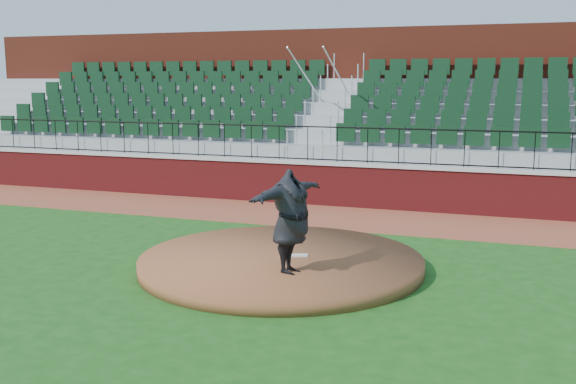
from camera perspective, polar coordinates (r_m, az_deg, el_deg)
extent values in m
plane|color=#194C15|center=(13.14, -2.21, -6.62)|extent=(90.00, 90.00, 0.00)
cube|color=brown|center=(18.12, 4.15, -2.12)|extent=(34.00, 3.20, 0.01)
cube|color=maroon|center=(19.54, 5.42, 0.49)|extent=(34.00, 0.35, 1.20)
cube|color=#B7B7B7|center=(19.45, 5.45, 2.38)|extent=(34.00, 0.45, 0.10)
cube|color=maroon|center=(24.71, 8.69, 7.32)|extent=(34.00, 0.50, 5.50)
cylinder|color=brown|center=(13.18, -0.59, -6.01)|extent=(5.53, 5.53, 0.25)
cube|color=silver|center=(13.13, 0.48, -5.42)|extent=(0.56, 0.34, 0.04)
imported|color=black|center=(11.83, 0.24, -2.52)|extent=(1.03, 2.37, 1.87)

